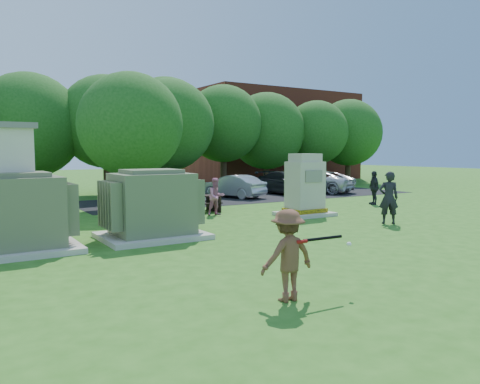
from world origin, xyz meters
TOP-DOWN VIEW (x-y plane):
  - ground at (0.00, 0.00)m, footprint 120.00×120.00m
  - brick_building at (18.00, 27.00)m, footprint 15.00×8.00m
  - parking_strip at (7.00, 13.50)m, footprint 20.00×6.00m
  - transformer_left at (-6.50, 4.50)m, footprint 3.00×2.40m
  - transformer_right at (-2.80, 4.50)m, footprint 3.00×2.40m
  - generator_cabinet at (4.28, 5.89)m, footprint 2.06×1.69m
  - picnic_table at (1.11, 9.10)m, footprint 1.67×1.25m
  - batter at (-3.00, -2.34)m, footprint 1.05×0.62m
  - person_by_generator at (5.41, 2.61)m, footprint 0.82×0.77m
  - person_at_picnic at (1.30, 7.91)m, footprint 0.74×0.58m
  - person_walking_right at (9.71, 7.16)m, footprint 0.77×1.05m
  - car_white at (1.71, 13.11)m, footprint 2.22×4.23m
  - car_silver_a at (5.67, 13.80)m, footprint 2.47×4.09m
  - car_dark at (9.47, 13.51)m, footprint 2.18×4.88m
  - car_silver_b at (11.72, 13.84)m, footprint 3.98×5.45m
  - batting_equipment at (-2.32, -2.50)m, footprint 1.27×0.16m
  - tree_row at (1.75, 18.50)m, footprint 41.30×13.30m

SIDE VIEW (x-z plane):
  - ground at x=0.00m, z-range 0.00..0.00m
  - parking_strip at x=7.00m, z-range 0.00..0.01m
  - picnic_table at x=1.11m, z-range 0.09..0.80m
  - car_silver_a at x=5.67m, z-range 0.00..1.27m
  - car_white at x=1.71m, z-range 0.00..1.37m
  - car_silver_b at x=11.72m, z-range 0.00..1.38m
  - car_dark at x=9.47m, z-range 0.00..1.39m
  - person_at_picnic at x=1.30m, z-range 0.00..1.52m
  - batter at x=-3.00m, z-range 0.00..1.61m
  - person_walking_right at x=9.71m, z-range 0.00..1.65m
  - person_by_generator at x=5.41m, z-range 0.00..1.89m
  - transformer_left at x=-6.50m, z-range -0.07..2.00m
  - transformer_right at x=-2.80m, z-range -0.07..2.00m
  - batting_equipment at x=-2.32m, z-range 0.91..1.15m
  - generator_cabinet at x=4.28m, z-range -0.16..2.36m
  - brick_building at x=18.00m, z-range 0.00..8.00m
  - tree_row at x=1.75m, z-range 0.50..7.80m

